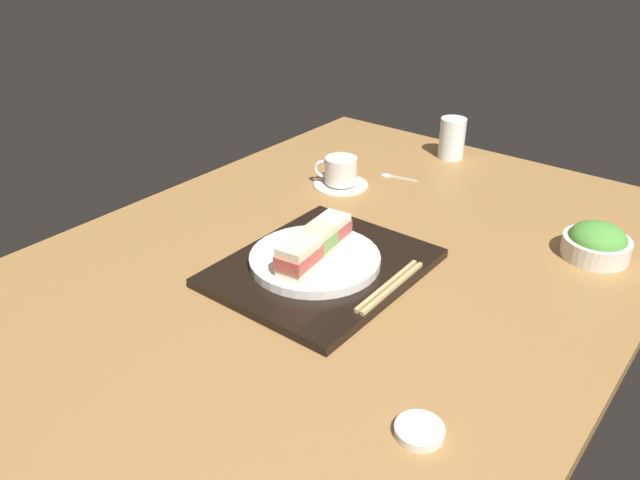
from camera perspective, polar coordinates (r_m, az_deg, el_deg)
ground_plane at (r=116.19cm, az=1.64°, el=-2.57°), size 140.00×100.00×3.00cm
serving_tray at (r=111.72cm, az=0.29°, el=-2.56°), size 36.87×30.25×1.66cm
sandwich_plate at (r=111.03cm, az=-0.47°, el=-1.77°), size 23.27×23.27×1.66cm
sandwich_near at (r=105.00cm, az=-2.05°, el=-1.52°), size 8.48×6.02×5.36cm
sandwich_middle at (r=109.36cm, az=-0.48°, el=-0.26°), size 8.38×5.92×5.04cm
sandwich_far at (r=113.83cm, az=0.97°, el=0.91°), size 8.35×6.05×4.81cm
salad_bowl at (r=126.27cm, az=23.85°, el=-0.23°), size 12.21×12.21×6.64cm
chopsticks_pair at (r=105.15cm, az=6.40°, el=-4.20°), size 18.81×2.27×0.70cm
coffee_cup at (r=144.77cm, az=1.87°, el=6.07°), size 12.58×12.58×6.85cm
drinking_glass at (r=164.15cm, az=11.91°, el=9.05°), size 6.53×6.53×10.25cm
small_sauce_dish at (r=82.49cm, az=9.02°, el=-16.74°), size 6.35×6.35×1.17cm
teaspoon at (r=151.63cm, az=6.48°, el=5.89°), size 2.83×9.24×0.80cm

